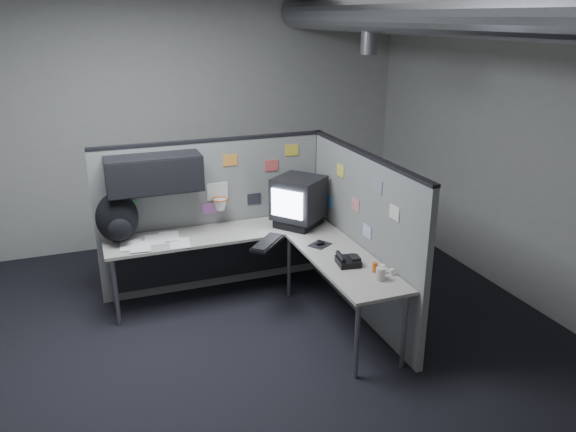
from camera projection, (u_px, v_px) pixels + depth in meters
name	position (u px, v px, depth m)	size (l,w,h in m)	color
room	(321.00, 108.00, 4.59)	(5.62, 5.62, 3.22)	black
partition_back	(199.00, 202.00, 5.78)	(2.44, 0.42, 1.63)	slate
partition_right	(362.00, 235.00, 5.39)	(0.07, 2.23, 1.63)	slate
desk	(252.00, 250.00, 5.57)	(2.31, 2.11, 0.73)	#A29C92
monitor	(299.00, 201.00, 5.80)	(0.64, 0.64, 0.52)	black
keyboard	(267.00, 243.00, 5.38)	(0.44, 0.46, 0.04)	black
mouse	(320.00, 244.00, 5.38)	(0.26, 0.25, 0.04)	black
phone	(348.00, 261.00, 4.95)	(0.22, 0.24, 0.10)	black
bottles	(381.00, 270.00, 4.77)	(0.16, 0.17, 0.09)	silver
cup	(380.00, 274.00, 4.65)	(0.08, 0.08, 0.11)	beige
papers	(155.00, 242.00, 5.43)	(0.68, 0.49, 0.01)	white
backpack	(117.00, 219.00, 5.38)	(0.47, 0.46, 0.49)	black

